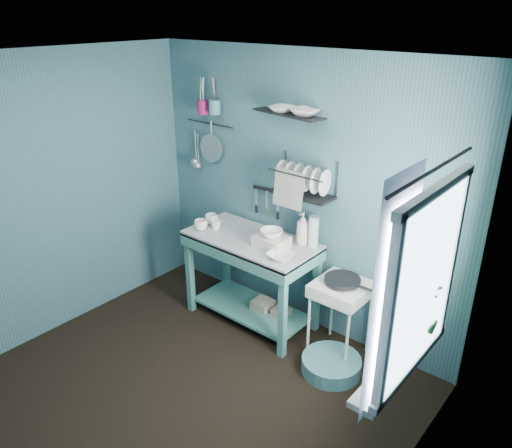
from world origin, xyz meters
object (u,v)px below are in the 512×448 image
Objects in this scene: utensil_cup_teal at (215,107)px; colander at (211,148)px; dish_rack at (303,177)px; storage_tin_small at (281,318)px; mug_right at (211,219)px; water_bottle at (313,232)px; wash_tub at (271,242)px; soap_bottle at (302,228)px; work_counter at (251,280)px; mug_mid at (216,225)px; utensil_cup_magenta at (203,107)px; frying_pan at (342,280)px; storage_tin_large at (263,310)px; floor_basin at (331,365)px; mug_left at (201,225)px; hotplate_stand at (339,319)px; potted_plant at (416,310)px.

utensil_cup_teal reaches higher than colander.
dish_rack reaches higher than storage_tin_small.
mug_right is 0.61× the size of storage_tin_small.
utensil_cup_teal reaches higher than water_bottle.
wash_tub is 0.30m from soap_bottle.
mug_right is at bearing -174.29° from storage_tin_small.
work_counter is 12.25× the size of mug_mid.
utensil_cup_magenta is 1.00× the size of utensil_cup_teal.
colander is (-1.28, 0.07, 0.50)m from water_bottle.
mug_right is 1.05m from water_bottle.
utensil_cup_magenta is (-1.73, 0.17, 1.18)m from frying_pan.
storage_tin_large is (-0.32, -0.15, -0.91)m from soap_bottle.
mug_left is at bearing -179.94° from floor_basin.
work_counter is 0.62m from mug_mid.
colander is (-1.67, 0.20, 1.16)m from hotplate_stand.
soap_bottle is 0.61× the size of floor_basin.
utensil_cup_magenta is 0.40m from colander.
frying_pan is at bearing 10.22° from mug_left.
utensil_cup_magenta is at bearing 174.33° from frying_pan.
potted_plant reaches higher than water_bottle.
storage_tin_small is (1.06, -0.21, -1.41)m from colander.
work_counter is at bearing 175.43° from wash_tub.
frying_pan is 2.31× the size of utensil_cup_teal.
dish_rack is at bearing 20.88° from work_counter.
colander is 1.66m from storage_tin_large.
mug_mid is 0.13m from mug_right.
utensil_cup_teal is at bearing 176.74° from soap_bottle.
mug_mid is at bearing -178.41° from work_counter.
frying_pan is 1.36× the size of storage_tin_large.
mug_left is 1.00× the size of mug_right.
storage_tin_small is at bearing 17.10° from mug_left.
mug_left is 0.14m from mug_mid.
dish_rack is at bearing -2.71° from utensil_cup_teal.
dish_rack is at bearing -3.97° from colander.
wash_tub is 0.40× the size of hotplate_stand.
mug_right is at bearing 178.47° from wash_tub.
wash_tub reaches higher than mug_left.
utensil_cup_magenta reaches higher than frying_pan.
utensil_cup_teal is 2.07m from storage_tin_small.
mug_mid is at bearing -167.09° from storage_tin_large.
floor_basin is at bearing -31.58° from soap_bottle.
utensil_cup_teal is 0.59× the size of storage_tin_large.
hotplate_stand is at bearing -18.42° from water_bottle.
mug_left is 1.42m from frying_pan.
utensil_cup_magenta is 0.26× the size of potted_plant.
frying_pan is 0.61× the size of floor_basin.
work_counter is 1.77× the size of hotplate_stand.
utensil_cup_magenta is at bearing 178.22° from water_bottle.
utensil_cup_teal is (-0.18, 0.42, 1.01)m from mug_left.
work_counter is 0.81m from water_bottle.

